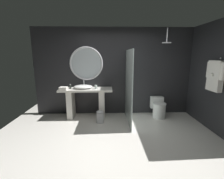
{
  "coord_description": "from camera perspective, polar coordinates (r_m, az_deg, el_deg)",
  "views": [
    {
      "loc": [
        -0.22,
        -2.97,
        1.8
      ],
      "look_at": [
        -0.11,
        0.83,
        0.98
      ],
      "focal_mm": 25.66,
      "sensor_mm": 36.0,
      "label": 1
    }
  ],
  "objects": [
    {
      "name": "folded_hand_towel",
      "position": [
        4.6,
        -16.93,
        0.35
      ],
      "size": [
        0.22,
        0.18,
        0.09
      ],
      "primitive_type": "cube",
      "rotation": [
        0.0,
        0.0,
        -0.09
      ],
      "color": "silver",
      "rests_on": "vanity_counter"
    },
    {
      "name": "rain_shower_head",
      "position": [
        4.62,
        18.9,
        15.86
      ],
      "size": [
        0.24,
        0.24,
        0.39
      ],
      "color": "silver"
    },
    {
      "name": "vanity_counter",
      "position": [
        4.74,
        -9.13,
        -3.71
      ],
      "size": [
        1.51,
        0.56,
        0.86
      ],
      "color": "silver",
      "rests_on": "ground_plane"
    },
    {
      "name": "vessel_sink",
      "position": [
        4.68,
        -10.26,
        1.0
      ],
      "size": [
        0.54,
        0.44,
        0.21
      ],
      "color": "white",
      "rests_on": "vanity_counter"
    },
    {
      "name": "ground_plane",
      "position": [
        3.48,
        2.32,
        -19.06
      ],
      "size": [
        5.76,
        5.76,
        0.0
      ],
      "primitive_type": "plane",
      "color": "silver"
    },
    {
      "name": "tumbler_cup",
      "position": [
        4.58,
        -5.76,
        0.91
      ],
      "size": [
        0.07,
        0.07,
        0.11
      ],
      "primitive_type": "cylinder",
      "color": "silver",
      "rests_on": "vanity_counter"
    },
    {
      "name": "side_wall_right",
      "position": [
        4.56,
        32.75,
        3.88
      ],
      "size": [
        0.1,
        2.47,
        2.6
      ],
      "primitive_type": "cube",
      "color": "#232326",
      "rests_on": "ground_plane"
    },
    {
      "name": "round_wall_mirror",
      "position": [
        4.83,
        -9.15,
        9.11
      ],
      "size": [
        0.99,
        0.06,
        0.99
      ],
      "color": "silver"
    },
    {
      "name": "waste_bin",
      "position": [
        4.41,
        -4.29,
        -9.61
      ],
      "size": [
        0.2,
        0.2,
        0.34
      ],
      "color": "silver",
      "rests_on": "ground_plane"
    },
    {
      "name": "soap_dispenser",
      "position": [
        4.71,
        -14.66,
        0.99
      ],
      "size": [
        0.06,
        0.06,
        0.14
      ],
      "color": "#282D28",
      "rests_on": "vanity_counter"
    },
    {
      "name": "toilet",
      "position": [
        4.97,
        16.21,
        -6.3
      ],
      "size": [
        0.38,
        0.57,
        0.57
      ],
      "color": "white",
      "rests_on": "ground_plane"
    },
    {
      "name": "back_wall_panel",
      "position": [
        4.9,
        0.91,
        6.24
      ],
      "size": [
        4.8,
        0.1,
        2.6
      ],
      "primitive_type": "cube",
      "color": "#232326",
      "rests_on": "ground_plane"
    },
    {
      "name": "shower_glass_panel",
      "position": [
        4.27,
        5.94,
        0.85
      ],
      "size": [
        0.02,
        1.35,
        1.95
      ],
      "primitive_type": "cube",
      "color": "silver",
      "rests_on": "ground_plane"
    },
    {
      "name": "hanging_bathrobe",
      "position": [
        4.3,
        32.89,
        4.43
      ],
      "size": [
        0.2,
        0.58,
        0.76
      ],
      "color": "silver"
    }
  ]
}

